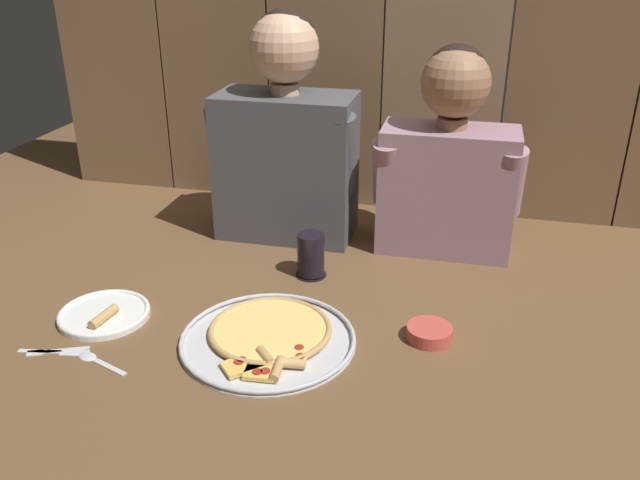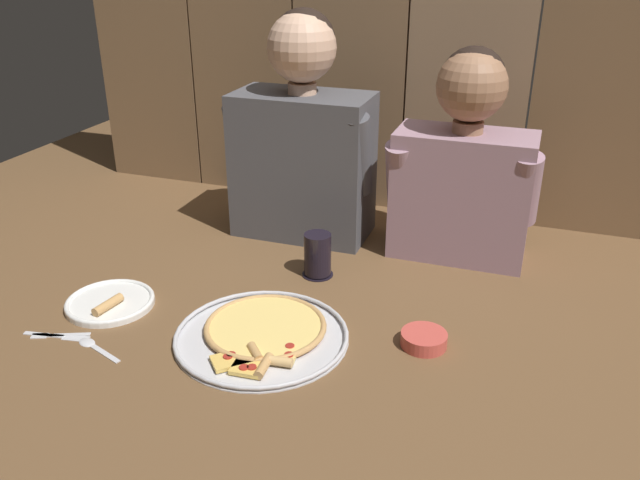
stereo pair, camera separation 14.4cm
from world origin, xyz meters
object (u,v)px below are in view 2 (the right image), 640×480
object	(u,v)px
diner_left	(303,136)
diner_right	(464,163)
drinking_glass	(318,255)
pizza_tray	(263,333)
dinner_plate	(110,302)
dipping_bowl	(424,339)

from	to	relation	value
diner_left	diner_right	xyz separation A→B (m)	(0.46, -0.00, -0.03)
drinking_glass	diner_left	xyz separation A→B (m)	(-0.14, 0.25, 0.24)
drinking_glass	diner_right	bearing A→B (deg)	37.85
diner_left	pizza_tray	bearing A→B (deg)	-78.20
pizza_tray	dinner_plate	bearing A→B (deg)	179.77
pizza_tray	dinner_plate	distance (m)	0.41
drinking_glass	diner_left	size ratio (longest dim) A/B	0.18
dinner_plate	diner_left	world-z (taller)	diner_left
dinner_plate	diner_left	xyz separation A→B (m)	(0.29, 0.57, 0.29)
drinking_glass	dipping_bowl	distance (m)	0.41
pizza_tray	diner_right	xyz separation A→B (m)	(0.34, 0.57, 0.26)
pizza_tray	diner_left	xyz separation A→B (m)	(-0.12, 0.57, 0.29)
drinking_glass	diner_left	distance (m)	0.37
diner_left	diner_right	size ratio (longest dim) A/B	1.13
pizza_tray	dipping_bowl	size ratio (longest dim) A/B	3.82
drinking_glass	dipping_bowl	bearing A→B (deg)	-35.20
pizza_tray	drinking_glass	bearing A→B (deg)	87.16
drinking_glass	diner_right	world-z (taller)	diner_right
dinner_plate	drinking_glass	bearing A→B (deg)	36.98
pizza_tray	drinking_glass	xyz separation A→B (m)	(0.02, 0.32, 0.05)
dinner_plate	diner_left	bearing A→B (deg)	63.33
dipping_bowl	diner_left	distance (m)	0.73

